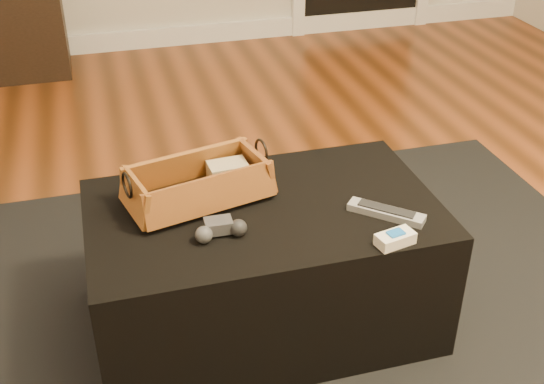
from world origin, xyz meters
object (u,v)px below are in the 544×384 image
object	(u,v)px
silver_remote	(386,212)
cream_gadget	(395,239)
game_controller	(220,229)
ottoman	(264,266)
tv_remote	(194,197)
wicker_basket	(198,185)

from	to	relation	value
silver_remote	cream_gadget	world-z (taller)	cream_gadget
game_controller	ottoman	bearing A→B (deg)	36.13
ottoman	silver_remote	distance (m)	0.41
game_controller	silver_remote	distance (m)	0.47
tv_remote	silver_remote	bearing A→B (deg)	-41.55
tv_remote	silver_remote	size ratio (longest dim) A/B	1.13
wicker_basket	game_controller	xyz separation A→B (m)	(0.02, -0.20, -0.03)
ottoman	cream_gadget	distance (m)	0.45
ottoman	game_controller	xyz separation A→B (m)	(-0.15, -0.11, 0.23)
ottoman	cream_gadget	size ratio (longest dim) A/B	8.98
wicker_basket	ottoman	bearing A→B (deg)	-28.02
wicker_basket	silver_remote	size ratio (longest dim) A/B	2.33
game_controller	silver_remote	bearing A→B (deg)	-3.11
ottoman	silver_remote	world-z (taller)	silver_remote
silver_remote	wicker_basket	bearing A→B (deg)	155.49
game_controller	wicker_basket	bearing A→B (deg)	96.21
wicker_basket	cream_gadget	distance (m)	0.58
tv_remote	cream_gadget	xyz separation A→B (m)	(0.47, -0.33, -0.01)
tv_remote	wicker_basket	xyz separation A→B (m)	(0.02, 0.02, 0.02)
ottoman	tv_remote	size ratio (longest dim) A/B	4.59
ottoman	silver_remote	size ratio (longest dim) A/B	5.18
silver_remote	cream_gadget	distance (m)	0.14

